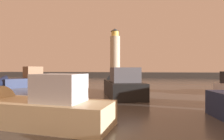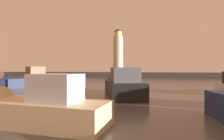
{
  "view_description": "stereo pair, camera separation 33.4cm",
  "coord_description": "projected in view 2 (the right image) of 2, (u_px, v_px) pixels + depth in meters",
  "views": [
    {
      "loc": [
        1.82,
        -1.05,
        2.42
      ],
      "look_at": [
        -0.91,
        13.72,
        2.32
      ],
      "focal_mm": 30.64,
      "sensor_mm": 36.0,
      "label": 1
    },
    {
      "loc": [
        2.15,
        -0.99,
        2.42
      ],
      "look_at": [
        -0.91,
        13.72,
        2.32
      ],
      "focal_mm": 30.64,
      "sensor_mm": 36.0,
      "label": 2
    }
  ],
  "objects": [
    {
      "name": "lighthouse",
      "position": [
        118.0,
        52.0,
        53.12
      ],
      "size": [
        2.73,
        2.73,
        12.2
      ],
      "color": "beige",
      "rests_on": "breakwater"
    },
    {
      "name": "breakwater",
      "position": [
        144.0,
        75.0,
        51.73
      ],
      "size": [
        83.93,
        4.45,
        1.41
      ],
      "primitive_type": "cube",
      "color": "#423F3D",
      "rests_on": "ground_plane"
    },
    {
      "name": "motorboat_5",
      "position": [
        22.0,
        107.0,
        8.54
      ],
      "size": [
        7.46,
        2.85,
        2.69
      ],
      "color": "beige",
      "rests_on": "ground_plane"
    },
    {
      "name": "motorboat_0",
      "position": [
        121.0,
        85.0,
        18.14
      ],
      "size": [
        5.22,
        9.23,
        3.07
      ],
      "color": "black",
      "rests_on": "ground_plane"
    },
    {
      "name": "mooring_buoy",
      "position": [
        67.0,
        86.0,
        22.45
      ],
      "size": [
        0.85,
        0.85,
        0.85
      ],
      "primitive_type": "sphere",
      "color": "red",
      "rests_on": "ground_plane"
    },
    {
      "name": "motorboat_4",
      "position": [
        23.0,
        81.0,
        25.01
      ],
      "size": [
        5.68,
        7.32,
        3.09
      ],
      "color": "#1E284C",
      "rests_on": "ground_plane"
    },
    {
      "name": "ground_plane",
      "position": [
        136.0,
        86.0,
        26.58
      ],
      "size": [
        220.0,
        220.0,
        0.0
      ],
      "primitive_type": "plane",
      "color": "#4C4742"
    }
  ]
}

